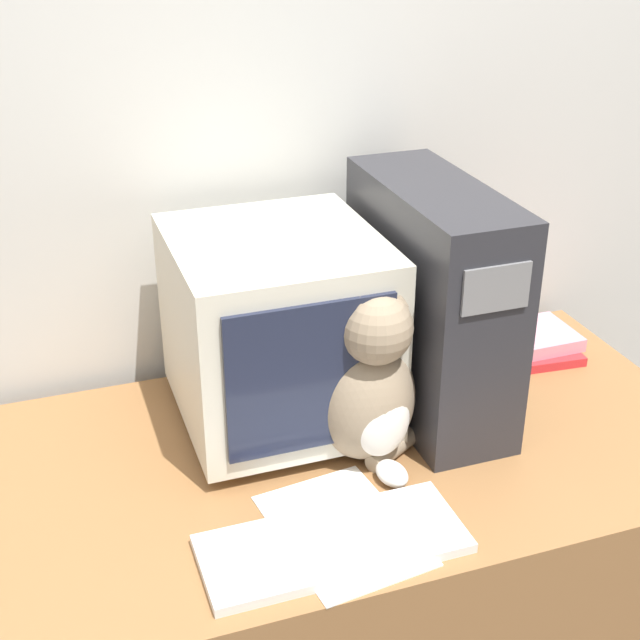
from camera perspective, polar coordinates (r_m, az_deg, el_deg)
wall_back at (r=1.92m, az=-2.26°, el=11.24°), size 7.00×0.05×2.50m
desk at (r=1.99m, az=2.21°, el=-17.18°), size 1.41×0.76×0.77m
crt_monitor at (r=1.72m, az=-2.76°, el=-0.60°), size 0.39×0.42×0.39m
computer_tower at (r=1.78m, az=7.10°, el=1.28°), size 0.18×0.48×0.47m
keyboard at (r=1.50m, az=0.83°, el=-14.10°), size 0.44×0.18×0.02m
cat at (r=1.63m, az=3.21°, el=-4.34°), size 0.30×0.24×0.35m
book_stack at (r=2.12m, az=13.80°, el=-1.27°), size 0.15×0.21×0.05m
pen at (r=1.55m, az=-3.58°, el=-12.93°), size 0.13×0.02×0.01m
paper_sheet at (r=1.54m, az=1.44°, el=-13.28°), size 0.24×0.32×0.00m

